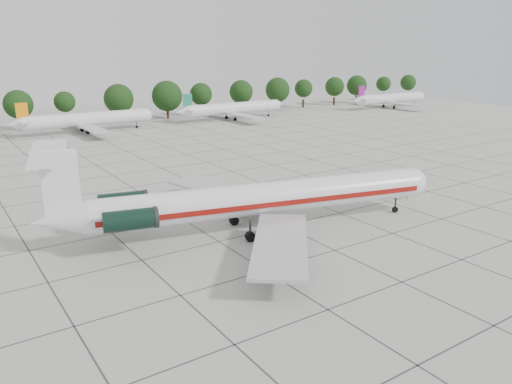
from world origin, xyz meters
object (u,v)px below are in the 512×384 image
(bg_airliner_d, at_px, (233,109))
(bg_airliner_c, at_px, (87,120))
(ground_crew, at_px, (407,194))
(bg_airliner_e, at_px, (391,99))
(main_airliner, at_px, (247,200))

(bg_airliner_d, bearing_deg, bg_airliner_c, 179.69)
(ground_crew, xyz_separation_m, bg_airliner_e, (75.74, 69.83, 2.12))
(bg_airliner_e, bearing_deg, main_airliner, -145.32)
(main_airliner, distance_m, bg_airliner_e, 119.57)
(ground_crew, height_order, bg_airliner_d, bg_airliner_d)
(bg_airliner_c, bearing_deg, bg_airliner_d, -0.31)
(bg_airliner_d, bearing_deg, main_airliner, -120.39)
(main_airliner, distance_m, bg_airliner_c, 73.19)
(ground_crew, relative_size, bg_airliner_e, 0.06)
(bg_airliner_c, bearing_deg, ground_crew, -76.47)
(main_airliner, height_order, bg_airliner_e, main_airliner)
(ground_crew, xyz_separation_m, bg_airliner_c, (-18.02, 74.85, 2.12))
(bg_airliner_e, bearing_deg, bg_airliner_c, 176.94)
(bg_airliner_c, distance_m, bg_airliner_e, 93.89)
(bg_airliner_c, xyz_separation_m, bg_airliner_e, (93.75, -5.02, 0.00))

